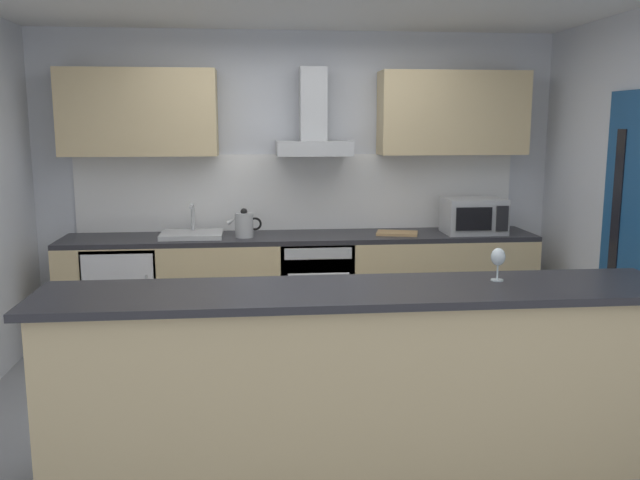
% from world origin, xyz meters
% --- Properties ---
extents(ground, '(5.48, 4.56, 0.02)m').
position_xyz_m(ground, '(0.00, 0.00, -0.01)').
color(ground, gray).
extents(wall_back, '(5.48, 0.12, 2.60)m').
position_xyz_m(wall_back, '(0.00, 1.84, 1.30)').
color(wall_back, silver).
rests_on(wall_back, ground).
extents(backsplash_tile, '(3.81, 0.02, 0.66)m').
position_xyz_m(backsplash_tile, '(0.00, 1.77, 1.23)').
color(backsplash_tile, white).
extents(counter_back, '(3.94, 0.60, 0.90)m').
position_xyz_m(counter_back, '(0.00, 1.46, 0.45)').
color(counter_back, '#D1B784').
rests_on(counter_back, ground).
extents(counter_island, '(3.29, 0.64, 0.99)m').
position_xyz_m(counter_island, '(0.15, -0.77, 0.50)').
color(counter_island, '#D1B784').
rests_on(counter_island, ground).
extents(upper_cabinets, '(3.89, 0.32, 0.70)m').
position_xyz_m(upper_cabinets, '(-0.00, 1.61, 1.91)').
color(upper_cabinets, '#D1B784').
extents(side_door, '(0.08, 0.85, 2.05)m').
position_xyz_m(side_door, '(2.22, 0.24, 1.03)').
color(side_door, navy).
rests_on(side_door, ground).
extents(oven, '(0.60, 0.62, 0.80)m').
position_xyz_m(oven, '(0.11, 1.43, 0.46)').
color(oven, slate).
rests_on(oven, ground).
extents(refrigerator, '(0.58, 0.60, 0.85)m').
position_xyz_m(refrigerator, '(-1.46, 1.43, 0.43)').
color(refrigerator, white).
rests_on(refrigerator, ground).
extents(microwave, '(0.50, 0.38, 0.30)m').
position_xyz_m(microwave, '(1.46, 1.40, 1.05)').
color(microwave, '#B7BABC').
rests_on(microwave, counter_back).
extents(sink, '(0.50, 0.40, 0.26)m').
position_xyz_m(sink, '(-0.90, 1.44, 0.93)').
color(sink, silver).
rests_on(sink, counter_back).
extents(kettle, '(0.29, 0.15, 0.24)m').
position_xyz_m(kettle, '(-0.47, 1.40, 1.01)').
color(kettle, '#B7BABC').
rests_on(kettle, counter_back).
extents(range_hood, '(0.62, 0.45, 0.72)m').
position_xyz_m(range_hood, '(0.11, 1.56, 1.79)').
color(range_hood, '#B7BABC').
extents(wine_glass, '(0.08, 0.08, 0.18)m').
position_xyz_m(wine_glass, '(0.89, -0.68, 1.11)').
color(wine_glass, silver).
rests_on(wine_glass, counter_island).
extents(chopping_board, '(0.39, 0.30, 0.02)m').
position_xyz_m(chopping_board, '(0.81, 1.41, 0.91)').
color(chopping_board, tan).
rests_on(chopping_board, counter_back).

